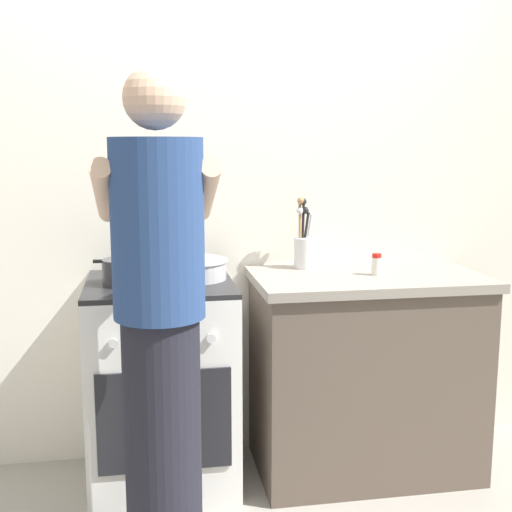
{
  "coord_description": "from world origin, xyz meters",
  "views": [
    {
      "loc": [
        -0.41,
        -2.53,
        1.45
      ],
      "look_at": [
        0.05,
        0.12,
        1.0
      ],
      "focal_mm": 45.97,
      "sensor_mm": 36.0,
      "label": 1
    }
  ],
  "objects_px": {
    "person": "(160,328)",
    "pot": "(124,272)",
    "spice_bottle": "(377,265)",
    "stove_range": "(162,385)",
    "mixing_bowl": "(193,268)",
    "utensil_crock": "(305,247)"
  },
  "relations": [
    {
      "from": "stove_range",
      "to": "pot",
      "type": "relative_size",
      "value": 3.72
    },
    {
      "from": "stove_range",
      "to": "pot",
      "type": "height_order",
      "value": "pot"
    },
    {
      "from": "pot",
      "to": "person",
      "type": "relative_size",
      "value": 0.14
    },
    {
      "from": "stove_range",
      "to": "mixing_bowl",
      "type": "xyz_separation_m",
      "value": [
        0.14,
        0.03,
        0.5
      ]
    },
    {
      "from": "stove_range",
      "to": "person",
      "type": "height_order",
      "value": "person"
    },
    {
      "from": "mixing_bowl",
      "to": "spice_bottle",
      "type": "height_order",
      "value": "spice_bottle"
    },
    {
      "from": "utensil_crock",
      "to": "person",
      "type": "bearing_deg",
      "value": -131.93
    },
    {
      "from": "pot",
      "to": "mixing_bowl",
      "type": "relative_size",
      "value": 0.81
    },
    {
      "from": "person",
      "to": "utensil_crock",
      "type": "bearing_deg",
      "value": 48.07
    },
    {
      "from": "spice_bottle",
      "to": "person",
      "type": "height_order",
      "value": "person"
    },
    {
      "from": "pot",
      "to": "spice_bottle",
      "type": "distance_m",
      "value": 1.07
    },
    {
      "from": "person",
      "to": "pot",
      "type": "bearing_deg",
      "value": 103.49
    },
    {
      "from": "stove_range",
      "to": "mixing_bowl",
      "type": "bearing_deg",
      "value": 12.02
    },
    {
      "from": "spice_bottle",
      "to": "person",
      "type": "relative_size",
      "value": 0.06
    },
    {
      "from": "stove_range",
      "to": "mixing_bowl",
      "type": "distance_m",
      "value": 0.52
    },
    {
      "from": "mixing_bowl",
      "to": "person",
      "type": "bearing_deg",
      "value": -104.56
    },
    {
      "from": "stove_range",
      "to": "person",
      "type": "relative_size",
      "value": 0.53
    },
    {
      "from": "spice_bottle",
      "to": "person",
      "type": "distance_m",
      "value": 1.09
    },
    {
      "from": "utensil_crock",
      "to": "mixing_bowl",
      "type": "bearing_deg",
      "value": -162.79
    },
    {
      "from": "spice_bottle",
      "to": "person",
      "type": "xyz_separation_m",
      "value": [
        -0.94,
        -0.54,
        -0.09
      ]
    },
    {
      "from": "utensil_crock",
      "to": "person",
      "type": "distance_m",
      "value": 1.02
    },
    {
      "from": "mixing_bowl",
      "to": "utensil_crock",
      "type": "distance_m",
      "value": 0.55
    }
  ]
}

